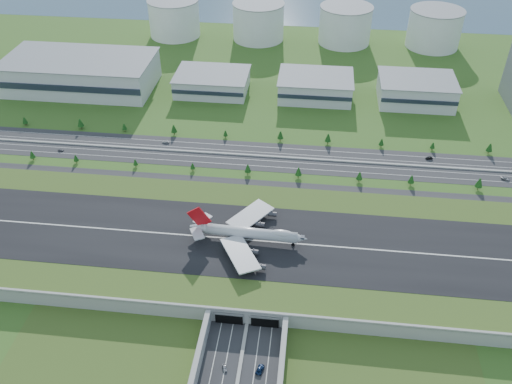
# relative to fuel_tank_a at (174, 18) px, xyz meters

# --- Properties ---
(ground) EXTENTS (1200.00, 1200.00, 0.00)m
(ground) POSITION_rel_fuel_tank_a_xyz_m (120.00, -310.00, -17.50)
(ground) COLOR #274F18
(ground) RESTS_ON ground
(airfield_deck) EXTENTS (520.00, 100.00, 9.20)m
(airfield_deck) POSITION_rel_fuel_tank_a_xyz_m (120.00, -310.09, -13.38)
(airfield_deck) COLOR gray
(airfield_deck) RESTS_ON ground
(north_expressway) EXTENTS (560.00, 36.00, 0.12)m
(north_expressway) POSITION_rel_fuel_tank_a_xyz_m (120.00, -215.00, -17.44)
(north_expressway) COLOR #28282B
(north_expressway) RESTS_ON ground
(tree_row) EXTENTS (507.12, 48.64, 8.42)m
(tree_row) POSITION_rel_fuel_tank_a_xyz_m (126.86, -215.07, -12.91)
(tree_row) COLOR #3D2819
(tree_row) RESTS_ON ground
(hangar_west) EXTENTS (120.00, 60.00, 25.00)m
(hangar_west) POSITION_rel_fuel_tank_a_xyz_m (-50.00, -125.00, -5.00)
(hangar_west) COLOR silver
(hangar_west) RESTS_ON ground
(hangar_mid_a) EXTENTS (58.00, 42.00, 15.00)m
(hangar_mid_a) POSITION_rel_fuel_tank_a_xyz_m (60.00, -120.00, -10.00)
(hangar_mid_a) COLOR silver
(hangar_mid_a) RESTS_ON ground
(hangar_mid_b) EXTENTS (58.00, 42.00, 17.00)m
(hangar_mid_b) POSITION_rel_fuel_tank_a_xyz_m (145.00, -120.00, -9.00)
(hangar_mid_b) COLOR silver
(hangar_mid_b) RESTS_ON ground
(hangar_mid_c) EXTENTS (58.00, 42.00, 19.00)m
(hangar_mid_c) POSITION_rel_fuel_tank_a_xyz_m (225.00, -120.00, -8.00)
(hangar_mid_c) COLOR silver
(hangar_mid_c) RESTS_ON ground
(fuel_tank_a) EXTENTS (50.00, 50.00, 35.00)m
(fuel_tank_a) POSITION_rel_fuel_tank_a_xyz_m (0.00, 0.00, 0.00)
(fuel_tank_a) COLOR silver
(fuel_tank_a) RESTS_ON ground
(fuel_tank_b) EXTENTS (50.00, 50.00, 35.00)m
(fuel_tank_b) POSITION_rel_fuel_tank_a_xyz_m (85.00, 0.00, 0.00)
(fuel_tank_b) COLOR silver
(fuel_tank_b) RESTS_ON ground
(fuel_tank_c) EXTENTS (50.00, 50.00, 35.00)m
(fuel_tank_c) POSITION_rel_fuel_tank_a_xyz_m (170.00, 0.00, 0.00)
(fuel_tank_c) COLOR silver
(fuel_tank_c) RESTS_ON ground
(fuel_tank_d) EXTENTS (50.00, 50.00, 35.00)m
(fuel_tank_d) POSITION_rel_fuel_tank_a_xyz_m (255.00, 0.00, 0.00)
(fuel_tank_d) COLOR silver
(fuel_tank_d) RESTS_ON ground
(boeing_747) EXTENTS (64.63, 61.00, 19.97)m
(boeing_747) POSITION_rel_fuel_tank_a_xyz_m (114.25, -310.39, -3.82)
(boeing_747) COLOR silver
(boeing_747) RESTS_ON airfield_deck
(car_0) EXTENTS (3.00, 4.38, 1.38)m
(car_0) POSITION_rel_fuel_tank_a_xyz_m (113.46, -385.53, -16.69)
(car_0) COLOR #AEADB2
(car_0) RESTS_ON ground
(car_2) EXTENTS (4.06, 6.25, 1.60)m
(car_2) POSITION_rel_fuel_tank_a_xyz_m (128.90, -384.51, -16.58)
(car_2) COLOR #0D1F43
(car_2) RESTS_ON ground
(car_4) EXTENTS (4.32, 2.25, 1.40)m
(car_4) POSITION_rel_fuel_tank_a_xyz_m (-28.45, -224.46, -16.68)
(car_4) COLOR #59585D
(car_4) RESTS_ON ground
(car_5) EXTENTS (5.08, 2.69, 1.59)m
(car_5) POSITION_rel_fuel_tank_a_xyz_m (225.17, -205.37, -16.58)
(car_5) COLOR black
(car_5) RESTS_ON ground
(car_6) EXTENTS (5.91, 4.41, 1.49)m
(car_6) POSITION_rel_fuel_tank_a_xyz_m (270.91, -224.24, -16.63)
(car_6) COLOR #A9A8AD
(car_6) RESTS_ON ground
(car_7) EXTENTS (5.28, 2.26, 1.52)m
(car_7) POSITION_rel_fuel_tank_a_xyz_m (41.48, -205.34, -16.62)
(car_7) COLOR silver
(car_7) RESTS_ON ground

